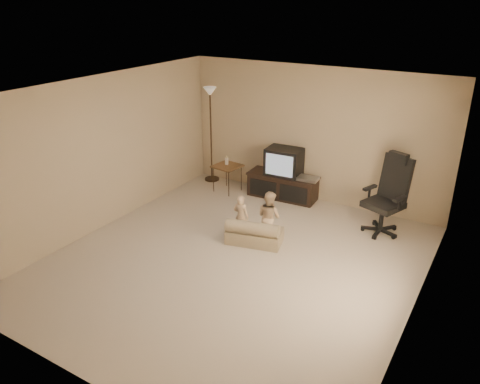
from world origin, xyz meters
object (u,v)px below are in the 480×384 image
Objects in this scene: office_chair at (386,205)px; floor_lamp at (210,114)px; side_table at (227,166)px; toddler_left at (241,217)px; tv_stand at (283,178)px; child_sofa at (254,234)px; toddler_right at (269,217)px.

office_chair is 3.89m from floor_lamp.
side_table is 1.01× the size of toddler_left.
tv_stand is 1.49× the size of child_sofa.
tv_stand is at bearing 89.01° from child_sofa.
toddler_left reaches higher than child_sofa.
side_table is 0.78× the size of child_sofa.
tv_stand reaches higher than toddler_right.
toddler_left is at bearing -45.36° from floor_lamp.
office_chair reaches higher than toddler_right.
side_table is (-1.09, -0.29, 0.12)m from tv_stand.
tv_stand is 1.91× the size of side_table.
toddler_right is (1.66, -1.38, -0.10)m from side_table.
child_sofa is (1.50, -1.58, -0.35)m from side_table.
toddler_left is 0.86× the size of toddler_right.
office_chair is (2.05, -0.41, 0.07)m from tv_stand.
child_sofa is (2.11, -1.93, -1.25)m from floor_lamp.
child_sofa is (0.41, -1.87, -0.24)m from tv_stand.
side_table is 0.87× the size of toddler_right.
toddler_left is at bearing -51.02° from side_table.
office_chair reaches higher than child_sofa.
toddler_left is at bearing 150.75° from child_sofa.
toddler_right is at bearing 38.19° from child_sofa.
tv_stand reaches higher than toddler_left.
floor_lamp is at bearing -166.47° from office_chair.
floor_lamp is 2.80m from toddler_left.
toddler_left is at bearing -123.76° from office_chair.
child_sofa is 0.36m from toddler_left.
floor_lamp is (-3.75, 0.46, 0.94)m from office_chair.
office_chair reaches higher than side_table.
office_chair is at bearing -124.19° from toddler_right.
child_sofa is at bearing -42.39° from floor_lamp.
office_chair is 2.37m from toddler_left.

